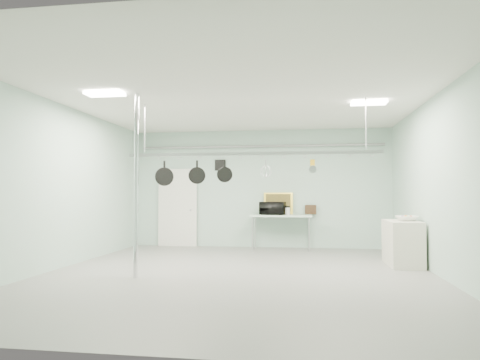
% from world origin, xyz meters
% --- Properties ---
extents(floor, '(8.00, 8.00, 0.00)m').
position_xyz_m(floor, '(0.00, 0.00, 0.00)').
color(floor, gray).
rests_on(floor, ground).
extents(ceiling, '(7.00, 8.00, 0.02)m').
position_xyz_m(ceiling, '(0.00, 0.00, 3.19)').
color(ceiling, silver).
rests_on(ceiling, back_wall).
extents(back_wall, '(7.00, 0.02, 3.20)m').
position_xyz_m(back_wall, '(0.00, 3.99, 1.60)').
color(back_wall, '#A1C2B0').
rests_on(back_wall, floor).
extents(right_wall, '(0.02, 8.00, 3.20)m').
position_xyz_m(right_wall, '(3.49, 0.00, 1.60)').
color(right_wall, '#A1C2B0').
rests_on(right_wall, floor).
extents(door, '(1.10, 0.10, 2.20)m').
position_xyz_m(door, '(-2.30, 3.94, 1.05)').
color(door, silver).
rests_on(door, floor).
extents(wall_vent, '(0.30, 0.04, 0.30)m').
position_xyz_m(wall_vent, '(-1.10, 3.97, 2.25)').
color(wall_vent, black).
rests_on(wall_vent, back_wall).
extents(conduit_pipe, '(6.60, 0.07, 0.07)m').
position_xyz_m(conduit_pipe, '(0.00, 3.90, 2.75)').
color(conduit_pipe, gray).
rests_on(conduit_pipe, back_wall).
extents(chrome_pole, '(0.08, 0.08, 3.20)m').
position_xyz_m(chrome_pole, '(-1.70, -0.60, 1.60)').
color(chrome_pole, silver).
rests_on(chrome_pole, floor).
extents(prep_table, '(1.60, 0.70, 0.91)m').
position_xyz_m(prep_table, '(0.60, 3.60, 0.83)').
color(prep_table, silver).
rests_on(prep_table, floor).
extents(side_cabinet, '(0.60, 1.20, 0.90)m').
position_xyz_m(side_cabinet, '(3.15, 1.40, 0.45)').
color(side_cabinet, beige).
rests_on(side_cabinet, floor).
extents(pot_rack, '(4.80, 0.06, 1.00)m').
position_xyz_m(pot_rack, '(0.20, 0.30, 2.23)').
color(pot_rack, '#B7B7BC').
rests_on(pot_rack, ceiling).
extents(light_panel_left, '(0.65, 0.30, 0.05)m').
position_xyz_m(light_panel_left, '(-2.20, -0.80, 3.16)').
color(light_panel_left, white).
rests_on(light_panel_left, ceiling).
extents(light_panel_right, '(0.65, 0.30, 0.05)m').
position_xyz_m(light_panel_right, '(2.40, 0.60, 3.16)').
color(light_panel_right, white).
rests_on(light_panel_right, ceiling).
extents(microwave, '(0.69, 0.56, 0.34)m').
position_xyz_m(microwave, '(0.38, 3.52, 1.07)').
color(microwave, black).
rests_on(microwave, prep_table).
extents(coffee_canister, '(0.16, 0.16, 0.19)m').
position_xyz_m(coffee_canister, '(0.77, 3.50, 1.00)').
color(coffee_canister, silver).
rests_on(coffee_canister, prep_table).
extents(painting_large, '(0.78, 0.15, 0.58)m').
position_xyz_m(painting_large, '(0.51, 3.90, 1.20)').
color(painting_large, yellow).
rests_on(painting_large, prep_table).
extents(painting_small, '(0.30, 0.10, 0.25)m').
position_xyz_m(painting_small, '(1.37, 3.90, 1.03)').
color(painting_small, '#332112').
rests_on(painting_small, prep_table).
extents(fruit_bowl, '(0.48, 0.48, 0.10)m').
position_xyz_m(fruit_bowl, '(3.22, 1.31, 0.95)').
color(fruit_bowl, white).
rests_on(fruit_bowl, side_cabinet).
extents(skillet_left, '(0.34, 0.21, 0.47)m').
position_xyz_m(skillet_left, '(-1.49, 0.30, 1.85)').
color(skillet_left, black).
rests_on(skillet_left, pot_rack).
extents(skillet_mid, '(0.32, 0.15, 0.43)m').
position_xyz_m(skillet_mid, '(-0.85, 0.30, 1.87)').
color(skillet_mid, black).
rests_on(skillet_mid, pot_rack).
extents(skillet_right, '(0.30, 0.09, 0.40)m').
position_xyz_m(skillet_right, '(-0.31, 0.30, 1.88)').
color(skillet_right, black).
rests_on(skillet_right, pot_rack).
extents(whisk, '(0.26, 0.26, 0.36)m').
position_xyz_m(whisk, '(0.48, 0.30, 1.91)').
color(whisk, silver).
rests_on(whisk, pot_rack).
extents(grater, '(0.08, 0.03, 0.20)m').
position_xyz_m(grater, '(1.34, 0.30, 1.98)').
color(grater, yellow).
rests_on(grater, pot_rack).
extents(saucepan, '(0.15, 0.10, 0.25)m').
position_xyz_m(saucepan, '(1.34, 0.30, 1.96)').
color(saucepan, '#B1B0B5').
rests_on(saucepan, pot_rack).
extents(fruit_cluster, '(0.24, 0.24, 0.09)m').
position_xyz_m(fruit_cluster, '(3.22, 1.31, 0.99)').
color(fruit_cluster, '#B42110').
rests_on(fruit_cluster, fruit_bowl).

